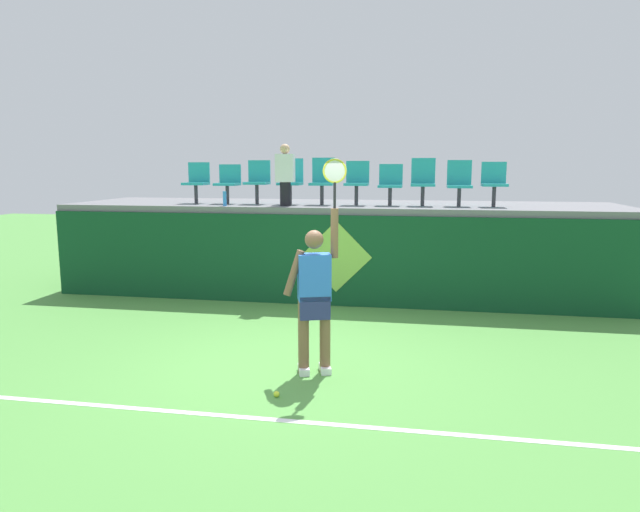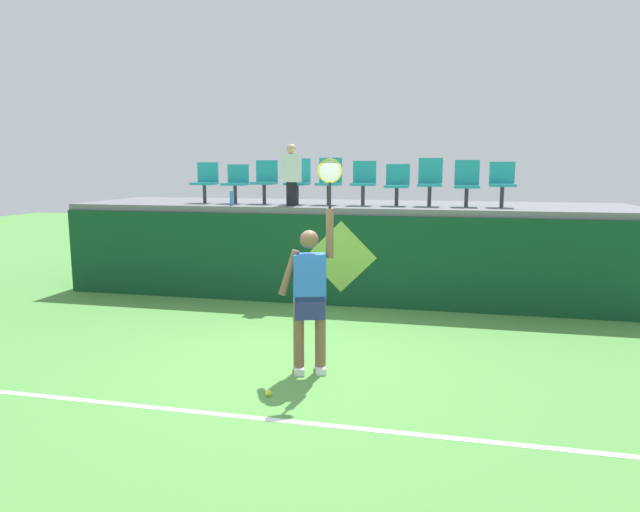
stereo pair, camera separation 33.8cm
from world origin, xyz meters
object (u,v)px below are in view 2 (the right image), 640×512
object	(u,v)px
stadium_chair_3	(298,179)
stadium_chair_4	(329,179)
stadium_chair_2	(265,179)
stadium_chair_0	(206,180)
stadium_chair_6	(397,183)
stadium_chair_8	(467,182)
spectator_0	(291,174)
stadium_chair_5	(364,180)
water_bottle	(231,198)
stadium_chair_1	(236,181)
stadium_chair_7	(430,180)
tennis_player	(310,293)
stadium_chair_9	(502,182)
tennis_ball	(269,393)

from	to	relation	value
stadium_chair_3	stadium_chair_4	world-z (taller)	stadium_chair_4
stadium_chair_2	stadium_chair_4	xyz separation A→B (m)	(1.28, 0.01, 0.01)
stadium_chair_0	stadium_chair_6	bearing A→B (deg)	-0.01
stadium_chair_8	stadium_chair_2	bearing A→B (deg)	-179.93
stadium_chair_6	spectator_0	xyz separation A→B (m)	(-1.91, -0.45, 0.16)
stadium_chair_5	stadium_chair_3	bearing A→B (deg)	179.78
stadium_chair_3	stadium_chair_6	xyz separation A→B (m)	(1.91, -0.01, -0.06)
water_bottle	stadium_chair_1	bearing A→B (deg)	103.70
stadium_chair_7	stadium_chair_8	size ratio (longest dim) A/B	1.05
tennis_player	stadium_chair_4	distance (m)	4.48
stadium_chair_7	stadium_chair_3	bearing A→B (deg)	-179.97
stadium_chair_7	stadium_chair_9	xyz separation A→B (m)	(1.27, -0.01, -0.02)
stadium_chair_4	spectator_0	distance (m)	0.78
stadium_chair_4	stadium_chair_6	size ratio (longest dim) A/B	1.16
water_bottle	stadium_chair_9	distance (m)	4.93
tennis_ball	stadium_chair_0	bearing A→B (deg)	120.06
stadium_chair_2	tennis_player	bearing A→B (deg)	-65.50
water_bottle	spectator_0	bearing A→B (deg)	13.41
stadium_chair_1	stadium_chair_3	size ratio (longest dim) A/B	0.87
stadium_chair_9	tennis_player	bearing A→B (deg)	-120.53
tennis_player	stadium_chair_7	bearing A→B (deg)	73.80
stadium_chair_3	stadium_chair_5	xyz separation A→B (m)	(1.28, -0.01, -0.02)
stadium_chair_4	stadium_chair_7	bearing A→B (deg)	-0.01
tennis_player	water_bottle	distance (m)	4.34
stadium_chair_5	spectator_0	world-z (taller)	spectator_0
stadium_chair_1	stadium_chair_6	world-z (taller)	stadium_chair_6
stadium_chair_0	stadium_chair_1	xyz separation A→B (m)	(0.65, -0.00, -0.02)
stadium_chair_0	stadium_chair_7	world-z (taller)	stadium_chair_7
stadium_chair_2	stadium_chair_8	bearing A→B (deg)	0.07
tennis_ball	stadium_chair_3	xyz separation A→B (m)	(-1.00, 5.05, 2.19)
water_bottle	stadium_chair_6	xyz separation A→B (m)	(3.00, 0.71, 0.29)
stadium_chair_2	spectator_0	xyz separation A→B (m)	(0.66, -0.46, 0.11)
stadium_chair_1	stadium_chair_0	bearing A→B (deg)	179.66
tennis_player	stadium_chair_4	xyz separation A→B (m)	(-0.65, 4.25, 1.25)
stadium_chair_2	stadium_chair_1	bearing A→B (deg)	-179.43
water_bottle	stadium_chair_0	world-z (taller)	stadium_chair_0
stadium_chair_5	stadium_chair_6	world-z (taller)	stadium_chair_5
water_bottle	stadium_chair_1	world-z (taller)	stadium_chair_1
stadium_chair_1	stadium_chair_2	world-z (taller)	stadium_chair_2
stadium_chair_8	stadium_chair_1	bearing A→B (deg)	-179.86
stadium_chair_3	spectator_0	xyz separation A→B (m)	(0.00, -0.46, 0.10)
stadium_chair_1	stadium_chair_5	distance (m)	2.54
stadium_chair_6	stadium_chair_9	bearing A→B (deg)	-0.00
tennis_player	stadium_chair_0	distance (m)	5.44
tennis_ball	stadium_chair_0	distance (m)	6.21
water_bottle	stadium_chair_7	distance (m)	3.68
water_bottle	stadium_chair_7	size ratio (longest dim) A/B	0.31
stadium_chair_0	stadium_chair_9	bearing A→B (deg)	-0.01
stadium_chair_9	stadium_chair_6	bearing A→B (deg)	180.00
stadium_chair_7	stadium_chair_0	bearing A→B (deg)	-179.90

